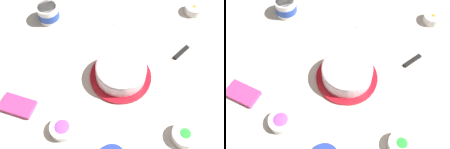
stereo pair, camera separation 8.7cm
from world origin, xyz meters
TOP-DOWN VIEW (x-y plane):
  - ground_plane at (0.00, 0.00)m, footprint 1.54×1.54m
  - frosted_cake at (0.06, 0.01)m, footprint 0.26×0.26m
  - frosting_tub at (-0.30, 0.35)m, footprint 0.11×0.11m
  - spreading_knife at (0.36, 0.19)m, footprint 0.18×0.18m
  - sprinkle_bowl_rainbow at (-0.16, -0.23)m, footprint 0.10×0.10m
  - sprinkle_bowl_orange at (0.42, 0.41)m, footprint 0.09×0.09m
  - sprinkle_bowl_green at (0.30, -0.24)m, footprint 0.10×0.10m
  - candy_box_lower at (-0.35, -0.14)m, footprint 0.15×0.11m
  - paper_napkin at (0.01, 0.40)m, footprint 0.18×0.18m

SIDE VIEW (x-z plane):
  - ground_plane at x=0.00m, z-range 0.00..0.00m
  - paper_napkin at x=0.01m, z-range 0.00..0.01m
  - spreading_knife at x=0.36m, z-range 0.00..0.01m
  - candy_box_lower at x=-0.35m, z-range 0.00..0.02m
  - sprinkle_bowl_rainbow at x=-0.16m, z-range 0.00..0.04m
  - sprinkle_bowl_green at x=0.30m, z-range 0.00..0.04m
  - sprinkle_bowl_orange at x=0.42m, z-range 0.00..0.04m
  - frosting_tub at x=-0.30m, z-range 0.00..0.09m
  - frosted_cake at x=0.06m, z-range 0.00..0.09m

